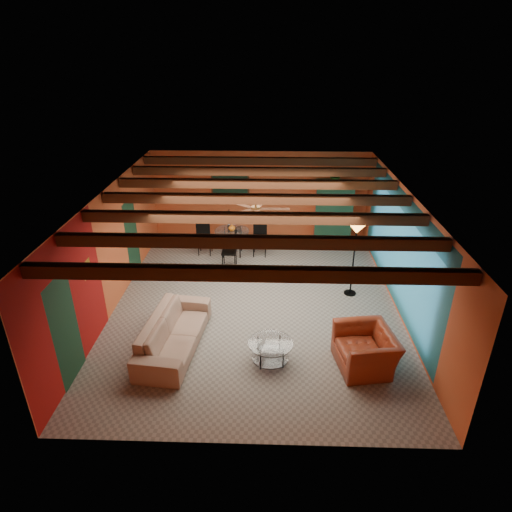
{
  "coord_description": "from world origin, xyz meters",
  "views": [
    {
      "loc": [
        0.29,
        -8.7,
        5.49
      ],
      "look_at": [
        0.0,
        0.2,
        1.15
      ],
      "focal_mm": 30.48,
      "sensor_mm": 36.0,
      "label": 1
    }
  ],
  "objects_px": {
    "armchair": "(365,349)",
    "dining_table": "(232,238)",
    "vase": "(232,218)",
    "potted_plant": "(336,176)",
    "armoire": "(333,213)",
    "sofa": "(174,332)",
    "coffee_table": "(270,352)",
    "floor_lamp": "(353,260)"
  },
  "relations": [
    {
      "from": "armchair",
      "to": "dining_table",
      "type": "distance_m",
      "value": 5.58
    },
    {
      "from": "coffee_table",
      "to": "armoire",
      "type": "distance_m",
      "value": 6.08
    },
    {
      "from": "floor_lamp",
      "to": "dining_table",
      "type": "bearing_deg",
      "value": 145.14
    },
    {
      "from": "sofa",
      "to": "coffee_table",
      "type": "xyz_separation_m",
      "value": [
        1.91,
        -0.38,
        -0.13
      ]
    },
    {
      "from": "dining_table",
      "to": "floor_lamp",
      "type": "relative_size",
      "value": 1.08
    },
    {
      "from": "sofa",
      "to": "armchair",
      "type": "relative_size",
      "value": 2.1
    },
    {
      "from": "sofa",
      "to": "vase",
      "type": "bearing_deg",
      "value": -4.06
    },
    {
      "from": "sofa",
      "to": "armoire",
      "type": "xyz_separation_m",
      "value": [
        3.77,
        5.37,
        0.57
      ]
    },
    {
      "from": "potted_plant",
      "to": "dining_table",
      "type": "bearing_deg",
      "value": -160.72
    },
    {
      "from": "dining_table",
      "to": "potted_plant",
      "type": "height_order",
      "value": "potted_plant"
    },
    {
      "from": "armchair",
      "to": "dining_table",
      "type": "relative_size",
      "value": 0.58
    },
    {
      "from": "armchair",
      "to": "sofa",
      "type": "bearing_deg",
      "value": -106.3
    },
    {
      "from": "armchair",
      "to": "vase",
      "type": "xyz_separation_m",
      "value": [
        -2.88,
        4.78,
        0.76
      ]
    },
    {
      "from": "armoire",
      "to": "vase",
      "type": "relative_size",
      "value": 9.03
    },
    {
      "from": "coffee_table",
      "to": "floor_lamp",
      "type": "height_order",
      "value": "floor_lamp"
    },
    {
      "from": "armchair",
      "to": "floor_lamp",
      "type": "distance_m",
      "value": 2.71
    },
    {
      "from": "armoire",
      "to": "potted_plant",
      "type": "distance_m",
      "value": 1.16
    },
    {
      "from": "armoire",
      "to": "potted_plant",
      "type": "bearing_deg",
      "value": 0.0
    },
    {
      "from": "dining_table",
      "to": "vase",
      "type": "distance_m",
      "value": 0.61
    },
    {
      "from": "dining_table",
      "to": "floor_lamp",
      "type": "height_order",
      "value": "floor_lamp"
    },
    {
      "from": "armchair",
      "to": "potted_plant",
      "type": "xyz_separation_m",
      "value": [
        0.08,
        5.81,
        1.71
      ]
    },
    {
      "from": "floor_lamp",
      "to": "sofa",
      "type": "bearing_deg",
      "value": -150.26
    },
    {
      "from": "potted_plant",
      "to": "sofa",
      "type": "bearing_deg",
      "value": -125.06
    },
    {
      "from": "dining_table",
      "to": "potted_plant",
      "type": "xyz_separation_m",
      "value": [
        2.96,
        1.04,
        1.56
      ]
    },
    {
      "from": "floor_lamp",
      "to": "armchair",
      "type": "bearing_deg",
      "value": -93.74
    },
    {
      "from": "vase",
      "to": "armchair",
      "type": "bearing_deg",
      "value": -58.89
    },
    {
      "from": "sofa",
      "to": "dining_table",
      "type": "height_order",
      "value": "dining_table"
    },
    {
      "from": "vase",
      "to": "floor_lamp",
      "type": "bearing_deg",
      "value": -34.86
    },
    {
      "from": "sofa",
      "to": "coffee_table",
      "type": "distance_m",
      "value": 1.96
    },
    {
      "from": "sofa",
      "to": "armoire",
      "type": "distance_m",
      "value": 6.59
    },
    {
      "from": "armoire",
      "to": "floor_lamp",
      "type": "distance_m",
      "value": 3.17
    },
    {
      "from": "floor_lamp",
      "to": "vase",
      "type": "bearing_deg",
      "value": 145.14
    },
    {
      "from": "armoire",
      "to": "floor_lamp",
      "type": "xyz_separation_m",
      "value": [
        0.09,
        -3.16,
        -0.0
      ]
    },
    {
      "from": "coffee_table",
      "to": "floor_lamp",
      "type": "xyz_separation_m",
      "value": [
        1.95,
        2.58,
        0.7
      ]
    },
    {
      "from": "coffee_table",
      "to": "floor_lamp",
      "type": "distance_m",
      "value": 3.31
    },
    {
      "from": "armoire",
      "to": "armchair",
      "type": "bearing_deg",
      "value": -80.81
    },
    {
      "from": "coffee_table",
      "to": "potted_plant",
      "type": "bearing_deg",
      "value": 72.13
    },
    {
      "from": "floor_lamp",
      "to": "potted_plant",
      "type": "xyz_separation_m",
      "value": [
        -0.09,
        3.16,
        1.16
      ]
    },
    {
      "from": "coffee_table",
      "to": "sofa",
      "type": "bearing_deg",
      "value": 168.81
    },
    {
      "from": "sofa",
      "to": "armoire",
      "type": "bearing_deg",
      "value": -28.58
    },
    {
      "from": "armchair",
      "to": "coffee_table",
      "type": "bearing_deg",
      "value": -101.52
    },
    {
      "from": "coffee_table",
      "to": "potted_plant",
      "type": "height_order",
      "value": "potted_plant"
    }
  ]
}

